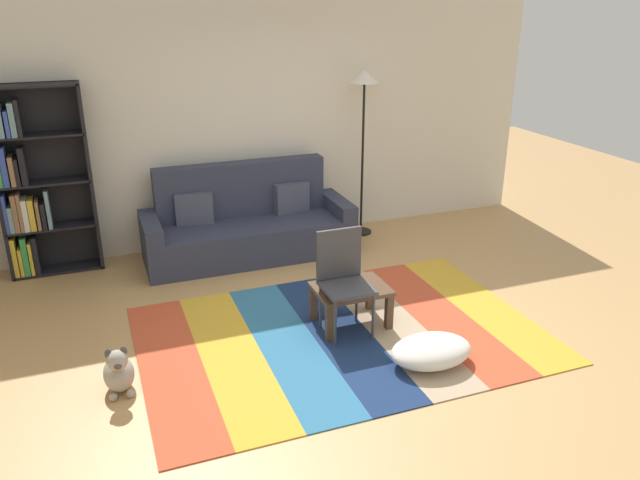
{
  "coord_description": "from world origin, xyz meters",
  "views": [
    {
      "loc": [
        -1.87,
        -4.31,
        2.72
      ],
      "look_at": [
        -0.01,
        0.59,
        0.65
      ],
      "focal_mm": 35.03,
      "sensor_mm": 36.0,
      "label": 1
    }
  ],
  "objects_px": {
    "coffee_table": "(351,294)",
    "pouf": "(431,351)",
    "couch": "(247,226)",
    "dog": "(119,372)",
    "bookshelf": "(33,187)",
    "folding_chair": "(343,273)",
    "standing_lamp": "(364,99)",
    "tv_remote": "(351,283)"
  },
  "relations": [
    {
      "from": "coffee_table",
      "to": "dog",
      "type": "height_order",
      "value": "dog"
    },
    {
      "from": "standing_lamp",
      "to": "folding_chair",
      "type": "relative_size",
      "value": 2.15
    },
    {
      "from": "folding_chair",
      "to": "pouf",
      "type": "bearing_deg",
      "value": -31.75
    },
    {
      "from": "bookshelf",
      "to": "dog",
      "type": "xyz_separation_m",
      "value": [
        0.56,
        -2.48,
        -0.76
      ]
    },
    {
      "from": "coffee_table",
      "to": "dog",
      "type": "bearing_deg",
      "value": -171.03
    },
    {
      "from": "dog",
      "to": "folding_chair",
      "type": "height_order",
      "value": "folding_chair"
    },
    {
      "from": "tv_remote",
      "to": "bookshelf",
      "type": "bearing_deg",
      "value": 145.03
    },
    {
      "from": "dog",
      "to": "coffee_table",
      "type": "bearing_deg",
      "value": 8.97
    },
    {
      "from": "couch",
      "to": "standing_lamp",
      "type": "relative_size",
      "value": 1.17
    },
    {
      "from": "standing_lamp",
      "to": "folding_chair",
      "type": "height_order",
      "value": "standing_lamp"
    },
    {
      "from": "standing_lamp",
      "to": "bookshelf",
      "type": "bearing_deg",
      "value": 178.22
    },
    {
      "from": "couch",
      "to": "tv_remote",
      "type": "relative_size",
      "value": 15.07
    },
    {
      "from": "bookshelf",
      "to": "tv_remote",
      "type": "bearing_deg",
      "value": -39.42
    },
    {
      "from": "bookshelf",
      "to": "tv_remote",
      "type": "distance_m",
      "value": 3.37
    },
    {
      "from": "dog",
      "to": "standing_lamp",
      "type": "xyz_separation_m",
      "value": [
        3.0,
        2.36,
        1.46
      ]
    },
    {
      "from": "couch",
      "to": "coffee_table",
      "type": "bearing_deg",
      "value": -77.03
    },
    {
      "from": "coffee_table",
      "to": "folding_chair",
      "type": "distance_m",
      "value": 0.27
    },
    {
      "from": "dog",
      "to": "couch",
      "type": "bearing_deg",
      "value": 54.9
    },
    {
      "from": "dog",
      "to": "standing_lamp",
      "type": "height_order",
      "value": "standing_lamp"
    },
    {
      "from": "bookshelf",
      "to": "pouf",
      "type": "xyz_separation_m",
      "value": [
        2.88,
        -2.97,
        -0.81
      ]
    },
    {
      "from": "couch",
      "to": "coffee_table",
      "type": "xyz_separation_m",
      "value": [
        0.43,
        -1.88,
        -0.04
      ]
    },
    {
      "from": "bookshelf",
      "to": "dog",
      "type": "bearing_deg",
      "value": -77.14
    },
    {
      "from": "coffee_table",
      "to": "folding_chair",
      "type": "xyz_separation_m",
      "value": [
        -0.1,
        -0.06,
        0.24
      ]
    },
    {
      "from": "pouf",
      "to": "standing_lamp",
      "type": "xyz_separation_m",
      "value": [
        0.68,
        2.86,
        1.5
      ]
    },
    {
      "from": "bookshelf",
      "to": "coffee_table",
      "type": "bearing_deg",
      "value": -40.44
    },
    {
      "from": "couch",
      "to": "standing_lamp",
      "type": "distance_m",
      "value": 1.95
    },
    {
      "from": "couch",
      "to": "dog",
      "type": "relative_size",
      "value": 5.69
    },
    {
      "from": "bookshelf",
      "to": "folding_chair",
      "type": "distance_m",
      "value": 3.32
    },
    {
      "from": "folding_chair",
      "to": "couch",
      "type": "bearing_deg",
      "value": 127.53
    },
    {
      "from": "couch",
      "to": "folding_chair",
      "type": "height_order",
      "value": "couch"
    },
    {
      "from": "folding_chair",
      "to": "bookshelf",
      "type": "bearing_deg",
      "value": 165.48
    },
    {
      "from": "dog",
      "to": "folding_chair",
      "type": "xyz_separation_m",
      "value": [
        1.87,
        0.25,
        0.37
      ]
    },
    {
      "from": "couch",
      "to": "bookshelf",
      "type": "xyz_separation_m",
      "value": [
        -2.11,
        0.28,
        0.59
      ]
    },
    {
      "from": "folding_chair",
      "to": "tv_remote",
      "type": "bearing_deg",
      "value": 68.86
    },
    {
      "from": "couch",
      "to": "tv_remote",
      "type": "bearing_deg",
      "value": -75.86
    },
    {
      "from": "bookshelf",
      "to": "folding_chair",
      "type": "relative_size",
      "value": 2.15
    },
    {
      "from": "bookshelf",
      "to": "tv_remote",
      "type": "relative_size",
      "value": 12.88
    },
    {
      "from": "coffee_table",
      "to": "standing_lamp",
      "type": "distance_m",
      "value": 2.65
    },
    {
      "from": "coffee_table",
      "to": "pouf",
      "type": "height_order",
      "value": "coffee_table"
    },
    {
      "from": "coffee_table",
      "to": "folding_chair",
      "type": "bearing_deg",
      "value": -150.67
    },
    {
      "from": "standing_lamp",
      "to": "tv_remote",
      "type": "relative_size",
      "value": 12.9
    },
    {
      "from": "bookshelf",
      "to": "couch",
      "type": "bearing_deg",
      "value": -7.68
    }
  ]
}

